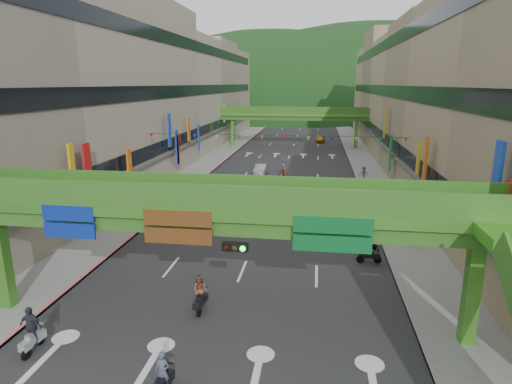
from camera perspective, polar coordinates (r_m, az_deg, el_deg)
road_slab at (r=62.85m, az=4.14°, el=4.06°), size 18.00×140.00×0.02m
sidewalk_left at (r=64.52m, az=-5.68°, el=4.35°), size 4.00×140.00×0.15m
sidewalk_right at (r=63.06m, az=14.18°, el=3.75°), size 4.00×140.00×0.15m
curb_left at (r=64.09m, az=-4.02°, el=4.33°), size 0.20×140.00×0.18m
curb_right at (r=62.88m, az=12.46°, el=3.83°), size 0.20×140.00×0.18m
building_row_left at (r=65.94m, az=-12.75°, el=12.49°), size 12.80×95.00×19.00m
building_row_right at (r=63.45m, az=22.00°, el=11.77°), size 12.80×95.00×19.00m
overpass_near at (r=18.39m, az=-2.69°, el=-4.57°), size 28.00×12.27×7.10m
overpass_far at (r=77.04m, az=5.03°, el=9.97°), size 28.00×2.20×7.10m
hill_left at (r=173.14m, az=1.76°, el=10.60°), size 168.00×140.00×112.00m
hill_right at (r=193.15m, az=14.54°, el=10.55°), size 208.00×176.00×128.00m
bunting_string at (r=42.24m, az=2.32°, el=7.23°), size 26.00×0.36×0.47m
scooter_rider_near at (r=17.19m, az=-12.34°, el=-22.97°), size 0.62×1.60×1.84m
scooter_rider_mid at (r=22.10m, az=-7.43°, el=-13.25°), size 0.81×1.60×1.91m
scooter_rider_left at (r=21.20m, az=-27.79°, el=-15.92°), size 1.06×1.60×2.11m
scooter_rider_far at (r=52.85m, az=3.70°, el=3.28°), size 0.90×1.60×2.11m
parked_scooter_row at (r=32.50m, az=14.02°, el=-5.23°), size 1.60×9.39×1.08m
car_silver at (r=53.47m, az=0.63°, el=2.99°), size 1.51×4.06×1.33m
car_yellow at (r=84.58m, az=8.59°, el=7.01°), size 1.75×3.85×1.28m
pedestrian_red at (r=31.69m, az=20.16°, el=-5.77°), size 0.82×0.69×1.50m
pedestrian_dark at (r=36.61m, az=20.35°, el=-3.01°), size 1.03×0.82×1.63m
pedestrian_blue at (r=51.52m, az=14.16°, el=2.29°), size 0.84×0.63×1.62m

